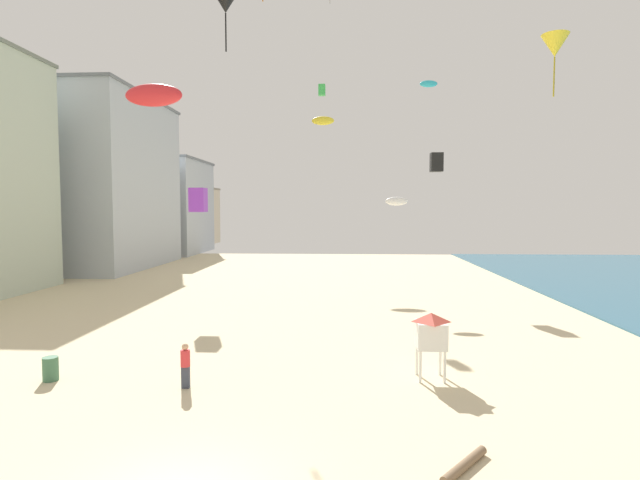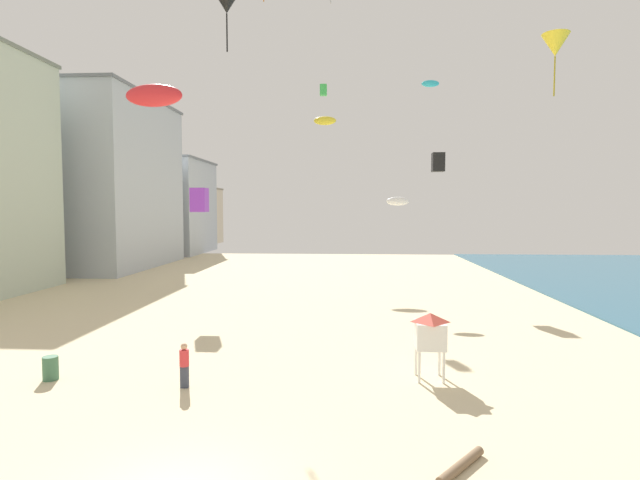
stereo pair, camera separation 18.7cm
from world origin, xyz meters
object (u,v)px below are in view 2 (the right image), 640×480
(kite_green_box, at_px, (323,90))
(driftwood_log, at_px, (461,465))
(lifeguard_stand, at_px, (430,331))
(kite_white_parafoil, at_px, (398,201))
(kite_flyer, at_px, (184,363))
(kite_black_box, at_px, (438,162))
(kite_cyan_parafoil, at_px, (430,84))
(kite_purple_box, at_px, (199,200))
(kite_red_parafoil, at_px, (154,95))
(kite_black_delta, at_px, (227,3))
(beach_trash_bin, at_px, (51,368))
(kite_yellow_delta, at_px, (555,45))
(kite_yellow_parafoil_2, at_px, (325,121))

(kite_green_box, bearing_deg, driftwood_log, -79.71)
(lifeguard_stand, relative_size, kite_green_box, 3.03)
(kite_white_parafoil, bearing_deg, kite_green_box, 134.88)
(kite_flyer, bearing_deg, kite_black_box, 111.89)
(kite_white_parafoil, xyz_separation_m, kite_cyan_parafoil, (2.97, 5.69, 9.24))
(kite_purple_box, xyz_separation_m, kite_red_parafoil, (0.80, -9.06, 4.59))
(kite_green_box, bearing_deg, kite_black_box, -5.26)
(kite_black_delta, distance_m, kite_red_parafoil, 12.04)
(beach_trash_bin, height_order, kite_white_parafoil, kite_white_parafoil)
(kite_yellow_delta, bearing_deg, beach_trash_bin, -167.58)
(kite_red_parafoil, height_order, kite_cyan_parafoil, kite_cyan_parafoil)
(driftwood_log, bearing_deg, kite_black_box, 81.52)
(kite_red_parafoil, bearing_deg, kite_white_parafoil, 43.25)
(kite_flyer, bearing_deg, kite_black_delta, 150.21)
(kite_green_box, distance_m, kite_yellow_delta, 20.37)
(kite_yellow_parafoil_2, bearing_deg, kite_purple_box, -111.70)
(kite_yellow_delta, distance_m, kite_black_delta, 19.92)
(driftwood_log, bearing_deg, lifeguard_stand, 87.67)
(driftwood_log, height_order, kite_cyan_parafoil, kite_cyan_parafoil)
(kite_flyer, height_order, kite_black_box, kite_black_box)
(beach_trash_bin, relative_size, kite_black_box, 0.63)
(kite_yellow_parafoil_2, bearing_deg, driftwood_log, -81.89)
(kite_black_delta, relative_size, kite_black_box, 2.59)
(kite_green_box, xyz_separation_m, kite_purple_box, (-7.62, -7.78, -8.73))
(kite_yellow_parafoil_2, bearing_deg, beach_trash_bin, -105.42)
(kite_red_parafoil, relative_size, kite_black_box, 1.84)
(beach_trash_bin, bearing_deg, kite_black_delta, 75.71)
(kite_black_delta, distance_m, kite_cyan_parafoil, 16.48)
(kite_flyer, bearing_deg, driftwood_log, 22.53)
(kite_yellow_delta, bearing_deg, kite_black_delta, 150.57)
(lifeguard_stand, xyz_separation_m, beach_trash_bin, (-14.37, -0.98, -1.39))
(kite_flyer, distance_m, lifeguard_stand, 9.18)
(kite_purple_box, distance_m, kite_yellow_parafoil_2, 21.14)
(lifeguard_stand, distance_m, kite_cyan_parafoil, 25.51)
(kite_flyer, relative_size, kite_black_delta, 0.44)
(driftwood_log, height_order, kite_yellow_parafoil_2, kite_yellow_parafoil_2)
(kite_purple_box, height_order, kite_black_delta, kite_black_delta)
(kite_purple_box, bearing_deg, kite_yellow_parafoil_2, 68.30)
(kite_white_parafoil, height_order, kite_black_delta, kite_black_delta)
(kite_green_box, distance_m, kite_yellow_parafoil_2, 10.35)
(beach_trash_bin, distance_m, kite_purple_box, 15.30)
(beach_trash_bin, relative_size, kite_yellow_delta, 0.34)
(driftwood_log, xyz_separation_m, kite_purple_box, (-12.53, 19.30, 6.94))
(kite_white_parafoil, xyz_separation_m, kite_purple_box, (-12.98, -2.40, 0.06))
(lifeguard_stand, height_order, kite_yellow_parafoil_2, kite_yellow_parafoil_2)
(kite_black_delta, bearing_deg, kite_yellow_parafoil_2, 73.73)
(kite_cyan_parafoil, bearing_deg, kite_yellow_parafoil_2, 131.11)
(kite_red_parafoil, bearing_deg, driftwood_log, -41.11)
(kite_red_parafoil, bearing_deg, kite_flyer, -59.82)
(driftwood_log, bearing_deg, kite_green_box, 100.29)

